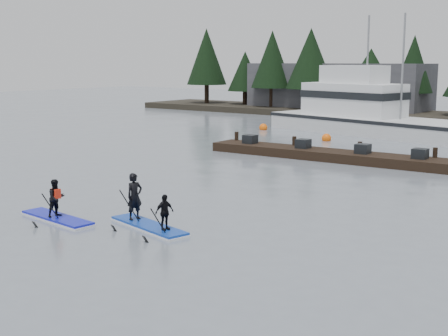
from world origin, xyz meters
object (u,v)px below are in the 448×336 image
Objects in this scene: fishing_boat_large at (369,124)px; floating_dock at (336,156)px; paddleboard_duo at (147,211)px; paddleboard_solo at (57,207)px.

floating_dock is at bearing -60.53° from fishing_boat_large.
paddleboard_duo reaches higher than floating_dock.
floating_dock is 16.05m from paddleboard_duo.
floating_dock is at bearing 107.72° from paddleboard_duo.
fishing_boat_large is at bearing 105.13° from floating_dock.
floating_dock is 17.21m from paddleboard_solo.
fishing_boat_large reaches higher than floating_dock.
fishing_boat_large is 30.05m from paddleboard_solo.
paddleboard_solo is at bearing -146.94° from paddleboard_duo.
fishing_boat_large is at bearing 99.83° from paddleboard_solo.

